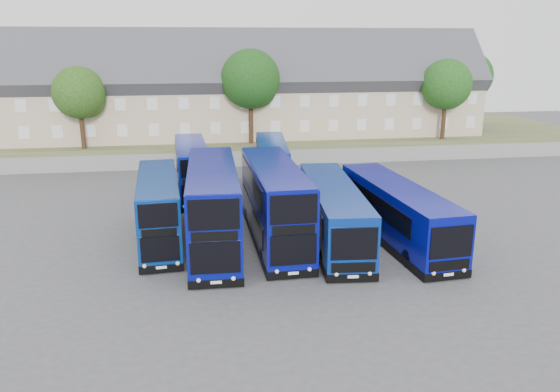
{
  "coord_description": "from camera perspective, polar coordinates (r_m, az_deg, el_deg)",
  "views": [
    {
      "loc": [
        -3.4,
        -28.28,
        11.79
      ],
      "look_at": [
        1.76,
        5.14,
        2.2
      ],
      "focal_mm": 35.0,
      "sensor_mm": 36.0,
      "label": 1
    }
  ],
  "objects": [
    {
      "name": "dd_rear_left",
      "position": [
        43.71,
        -9.18,
        2.67
      ],
      "size": [
        2.84,
        10.31,
        4.05
      ],
      "rotation": [
        0.0,
        0.0,
        0.05
      ],
      "color": "#081B95",
      "rests_on": "ground"
    },
    {
      "name": "tree_west",
      "position": [
        54.6,
        -20.09,
        9.91
      ],
      "size": [
        4.8,
        4.8,
        7.65
      ],
      "color": "#382314",
      "rests_on": "earth_bank"
    },
    {
      "name": "tree_far",
      "position": [
        68.24,
        19.18,
        11.57
      ],
      "size": [
        5.44,
        5.44,
        8.67
      ],
      "color": "#382314",
      "rests_on": "earth_bank"
    },
    {
      "name": "dd_front_mid",
      "position": [
        32.24,
        -7.01,
        -1.27
      ],
      "size": [
        3.05,
        12.2,
        4.83
      ],
      "rotation": [
        0.0,
        0.0,
        -0.02
      ],
      "color": "#060D79",
      "rests_on": "ground"
    },
    {
      "name": "terrace_row",
      "position": [
        58.61,
        -5.51,
        10.68
      ],
      "size": [
        54.0,
        10.4,
        11.2
      ],
      "color": "tan",
      "rests_on": "earth_bank"
    },
    {
      "name": "tree_east",
      "position": [
        59.34,
        17.07,
        10.9
      ],
      "size": [
        5.12,
        5.12,
        8.16
      ],
      "color": "#382314",
      "rests_on": "earth_bank"
    },
    {
      "name": "earth_bank",
      "position": [
        63.3,
        -5.6,
        5.94
      ],
      "size": [
        80.0,
        20.0,
        2.0
      ],
      "primitive_type": "cube",
      "color": "#4E522E",
      "rests_on": "ground"
    },
    {
      "name": "dd_rear_right",
      "position": [
        44.34,
        -0.87,
        3.04
      ],
      "size": [
        3.22,
        10.29,
        4.02
      ],
      "rotation": [
        0.0,
        0.0,
        -0.09
      ],
      "color": "#082E9A",
      "rests_on": "ground"
    },
    {
      "name": "dd_front_left",
      "position": [
        33.67,
        -12.53,
        -1.5
      ],
      "size": [
        2.96,
        10.29,
        4.04
      ],
      "rotation": [
        0.0,
        0.0,
        0.06
      ],
      "color": "navy",
      "rests_on": "ground"
    },
    {
      "name": "retaining_wall",
      "position": [
        53.54,
        -4.96,
        3.88
      ],
      "size": [
        70.0,
        0.4,
        1.5
      ],
      "primitive_type": "cube",
      "color": "slate",
      "rests_on": "ground"
    },
    {
      "name": "dd_front_right",
      "position": [
        32.91,
        -0.56,
        -0.89
      ],
      "size": [
        2.93,
        11.92,
        4.72
      ],
      "rotation": [
        0.0,
        0.0,
        0.02
      ],
      "color": "#070C84",
      "rests_on": "ground"
    },
    {
      "name": "coach_east_b",
      "position": [
        33.98,
        12.11,
        -1.82
      ],
      "size": [
        3.64,
        12.8,
        3.45
      ],
      "rotation": [
        0.0,
        0.0,
        0.08
      ],
      "color": "#070C82",
      "rests_on": "ground"
    },
    {
      "name": "ground",
      "position": [
        30.83,
        -1.79,
        -6.66
      ],
      "size": [
        120.0,
        120.0,
        0.0
      ],
      "primitive_type": "plane",
      "color": "#47474C",
      "rests_on": "ground"
    },
    {
      "name": "tree_mid",
      "position": [
        54.29,
        -2.96,
        11.88
      ],
      "size": [
        5.76,
        5.76,
        9.18
      ],
      "color": "#382314",
      "rests_on": "earth_bank"
    },
    {
      "name": "coach_east_a",
      "position": [
        33.31,
        5.55,
        -1.87
      ],
      "size": [
        3.68,
        12.88,
        3.48
      ],
      "rotation": [
        0.0,
        0.0,
        -0.08
      ],
      "color": "navy",
      "rests_on": "ground"
    }
  ]
}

